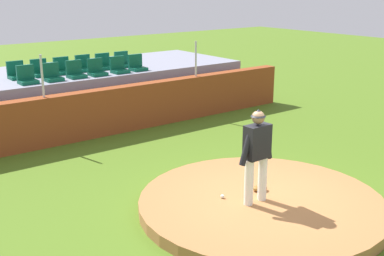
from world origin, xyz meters
The scene contains 21 objects.
ground_plane centered at (0.00, 0.00, 0.00)m, with size 60.00×60.00×0.00m, color #496A1B.
pitchers_mound centered at (0.00, 0.00, 0.11)m, with size 4.70×4.70×0.23m, color #A36B3C.
pitcher centered at (-0.20, -0.03, 1.27)m, with size 0.81×0.28×1.80m.
baseball centered at (-0.58, 0.47, 0.26)m, with size 0.07×0.07×0.07m, color white.
fielding_glove centered at (0.24, 0.28, 0.28)m, with size 0.30×0.20×0.11m, color brown.
brick_barrier centered at (0.00, 6.25, 0.67)m, with size 13.37×0.40×1.33m, color brown.
fence_post_left centered at (-1.75, 6.25, 1.89)m, with size 0.06×0.06×1.11m, color silver.
fence_post_right centered at (3.26, 6.25, 1.89)m, with size 0.06×0.06×1.11m, color silver.
bleacher_platform centered at (0.00, 8.72, 0.76)m, with size 11.43×3.86×1.53m, color gray.
stadium_chair_0 centered at (-1.78, 7.34, 1.68)m, with size 0.48×0.44×0.50m.
stadium_chair_1 centered at (-1.06, 7.30, 1.68)m, with size 0.48×0.44×0.50m.
stadium_chair_2 centered at (-0.34, 7.34, 1.68)m, with size 0.48×0.44×0.50m.
stadium_chair_3 centered at (0.32, 7.31, 1.68)m, with size 0.48×0.44×0.50m.
stadium_chair_4 centered at (1.08, 7.29, 1.68)m, with size 0.48×0.44×0.50m.
stadium_chair_5 centered at (1.75, 7.33, 1.68)m, with size 0.48×0.44×0.50m.
stadium_chair_6 centered at (-1.75, 8.25, 1.68)m, with size 0.48×0.44×0.50m.
stadium_chair_7 centered at (-1.06, 8.22, 1.68)m, with size 0.48×0.44×0.50m.
stadium_chair_8 centered at (-0.37, 8.19, 1.68)m, with size 0.48×0.44×0.50m.
stadium_chair_9 centered at (0.37, 8.25, 1.68)m, with size 0.48×0.44×0.50m.
stadium_chair_10 centered at (1.04, 8.19, 1.68)m, with size 0.48×0.44×0.50m.
stadium_chair_11 centered at (1.74, 8.21, 1.68)m, with size 0.48×0.44×0.50m.
Camera 1 is at (-6.35, -6.10, 4.18)m, focal length 46.34 mm.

